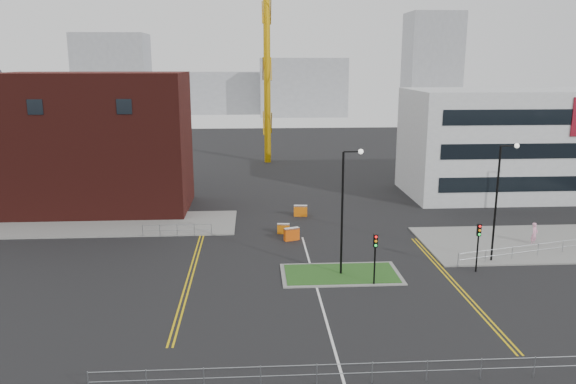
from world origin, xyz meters
name	(u,v)px	position (x,y,z in m)	size (l,w,h in m)	color
ground	(328,326)	(0.00, 0.00, 0.00)	(200.00, 200.00, 0.00)	black
pavement_left	(87,225)	(-20.00, 22.00, 0.06)	(28.00, 8.00, 0.12)	slate
pavement_right	(563,242)	(22.00, 14.00, 0.06)	(24.00, 10.00, 0.12)	slate
island_kerb	(341,274)	(2.00, 8.00, 0.04)	(8.60, 4.60, 0.08)	slate
grass_island	(341,274)	(2.00, 8.00, 0.06)	(8.00, 4.00, 0.12)	#1C4617
brick_building	(68,144)	(-22.97, 28.00, 6.85)	(24.20, 10.07, 14.24)	#421410
office_block	(518,143)	(26.01, 31.97, 6.00)	(25.00, 12.20, 12.00)	silver
streetlamp_island	(345,202)	(2.22, 8.00, 5.41)	(1.46, 0.36, 9.18)	black
streetlamp_right_near	(500,193)	(14.22, 10.00, 5.41)	(1.46, 0.36, 9.18)	black
traffic_light_island	(375,250)	(4.00, 5.98, 2.57)	(0.28, 0.33, 3.65)	black
traffic_light_right	(478,238)	(12.00, 7.98, 2.57)	(0.28, 0.33, 3.65)	black
railing_front	(345,369)	(0.00, -6.00, 0.78)	(24.05, 0.05, 1.10)	gray
railing_left	(177,228)	(-11.00, 18.00, 0.74)	(6.05, 0.05, 1.10)	gray
railing_right	(563,244)	(20.50, 11.50, 0.78)	(19.05, 5.05, 1.10)	gray
centre_line	(324,311)	(0.00, 2.00, 0.01)	(0.15, 30.00, 0.01)	silver
yellow_left_a	(191,268)	(-9.00, 10.00, 0.01)	(0.12, 24.00, 0.01)	gold
yellow_left_b	(195,268)	(-8.70, 10.00, 0.01)	(0.12, 24.00, 0.01)	gold
yellow_right_a	(452,283)	(9.50, 6.00, 0.01)	(0.12, 20.00, 0.01)	gold
yellow_right_b	(456,283)	(9.80, 6.00, 0.01)	(0.12, 20.00, 0.01)	gold
skyline_a	(113,78)	(-40.00, 120.00, 11.00)	(18.00, 12.00, 22.00)	gray
skyline_b	(303,87)	(10.00, 130.00, 8.00)	(24.00, 12.00, 16.00)	gray
skyline_c	(432,65)	(45.00, 125.00, 14.00)	(14.00, 12.00, 28.00)	gray
skyline_d	(240,93)	(-8.00, 140.00, 6.00)	(30.00, 12.00, 12.00)	gray
pedestrian	(534,234)	(19.26, 13.77, 0.95)	(0.70, 0.46, 1.91)	#F8A0C3
barrier_left	(283,228)	(-1.60, 18.23, 0.50)	(1.12, 0.45, 0.92)	#CB660B
barrier_mid	(301,210)	(0.42, 23.92, 0.61)	(1.36, 0.58, 1.12)	orange
barrier_right	(292,234)	(-1.00, 16.25, 0.60)	(1.39, 0.86, 1.11)	#DD520C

